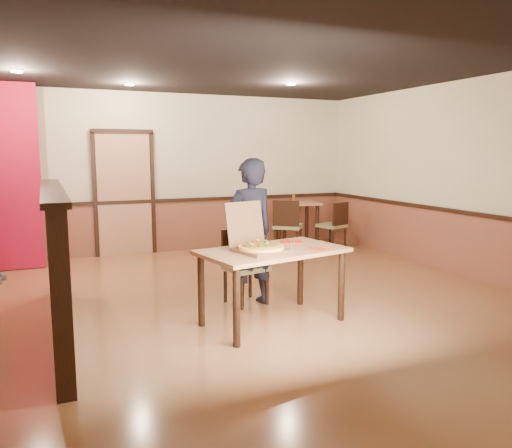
{
  "coord_description": "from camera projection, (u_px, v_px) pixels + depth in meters",
  "views": [
    {
      "loc": [
        -2.07,
        -5.31,
        1.78
      ],
      "look_at": [
        0.2,
        0.0,
        0.94
      ],
      "focal_mm": 35.0,
      "sensor_mm": 36.0,
      "label": 1
    }
  ],
  "objects": [
    {
      "name": "wall_right",
      "position": [
        471.0,
        179.0,
        7.05
      ],
      "size": [
        0.0,
        7.0,
        7.0
      ],
      "primitive_type": "plane",
      "rotation": [
        1.57,
        0.0,
        -1.57
      ],
      "color": "beige",
      "rests_on": "floor"
    },
    {
      "name": "wall_back",
      "position": [
        169.0,
        173.0,
        8.88
      ],
      "size": [
        7.0,
        0.0,
        7.0
      ],
      "primitive_type": "plane",
      "rotation": [
        1.57,
        0.0,
        0.0
      ],
      "color": "beige",
      "rests_on": "floor"
    },
    {
      "name": "main_table",
      "position": [
        273.0,
        260.0,
        5.15
      ],
      "size": [
        1.61,
        1.11,
        0.79
      ],
      "rotation": [
        0.0,
        0.0,
        0.2
      ],
      "color": "tan",
      "rests_on": "floor"
    },
    {
      "name": "diner",
      "position": [
        250.0,
        233.0,
        5.74
      ],
      "size": [
        0.69,
        0.51,
        1.71
      ],
      "primitive_type": "imported",
      "rotation": [
        0.0,
        0.0,
        3.31
      ],
      "color": "black",
      "rests_on": "floor"
    },
    {
      "name": "spot_c",
      "position": [
        291.0,
        84.0,
        7.4
      ],
      "size": [
        0.14,
        0.14,
        0.02
      ],
      "primitive_type": "cylinder",
      "color": "beige",
      "rests_on": "ceiling"
    },
    {
      "name": "side_chair_right",
      "position": [
        335.0,
        223.0,
        9.13
      ],
      "size": [
        0.55,
        0.55,
        0.88
      ],
      "rotation": [
        0.0,
        0.0,
        3.48
      ],
      "color": "olive",
      "rests_on": "floor"
    },
    {
      "name": "side_chair_left",
      "position": [
        287.0,
        224.0,
        8.76
      ],
      "size": [
        0.66,
        0.66,
        0.95
      ],
      "rotation": [
        0.0,
        0.0,
        2.5
      ],
      "color": "olive",
      "rests_on": "floor"
    },
    {
      "name": "floor",
      "position": [
        241.0,
        304.0,
        5.9
      ],
      "size": [
        7.0,
        7.0,
        0.0
      ],
      "primitive_type": "plane",
      "color": "#A76941",
      "rests_on": "ground"
    },
    {
      "name": "side_table",
      "position": [
        296.0,
        211.0,
        9.48
      ],
      "size": [
        0.92,
        0.92,
        0.84
      ],
      "rotation": [
        0.0,
        0.0,
        -0.2
      ],
      "color": "tan",
      "rests_on": "floor"
    },
    {
      "name": "pizza",
      "position": [
        261.0,
        247.0,
        4.98
      ],
      "size": [
        0.53,
        0.53,
        0.03
      ],
      "primitive_type": "cylinder",
      "rotation": [
        0.0,
        0.0,
        -0.15
      ],
      "color": "#FBBB5B",
      "rests_on": "pizza_box"
    },
    {
      "name": "ceiling",
      "position": [
        240.0,
        58.0,
        5.49
      ],
      "size": [
        7.0,
        7.0,
        0.0
      ],
      "primitive_type": "plane",
      "rotation": [
        3.14,
        0.0,
        0.0
      ],
      "color": "black",
      "rests_on": "wall_back"
    },
    {
      "name": "condiment",
      "position": [
        294.0,
        198.0,
        9.37
      ],
      "size": [
        0.06,
        0.06,
        0.14
      ],
      "primitive_type": "cylinder",
      "color": "brown",
      "rests_on": "side_table"
    },
    {
      "name": "napkin_far",
      "position": [
        291.0,
        242.0,
        5.54
      ],
      "size": [
        0.3,
        0.3,
        0.01
      ],
      "rotation": [
        0.0,
        0.0,
        -0.36
      ],
      "color": "red",
      "rests_on": "main_table"
    },
    {
      "name": "wainscot_back",
      "position": [
        171.0,
        226.0,
        8.99
      ],
      "size": [
        7.0,
        0.04,
        0.9
      ],
      "primitive_type": "cube",
      "color": "brown",
      "rests_on": "floor"
    },
    {
      "name": "back_door",
      "position": [
        124.0,
        195.0,
        8.59
      ],
      "size": [
        0.9,
        0.06,
        2.1
      ],
      "primitive_type": "cube",
      "color": "tan",
      "rests_on": "wall_back"
    },
    {
      "name": "wainscot_right",
      "position": [
        465.0,
        245.0,
        7.18
      ],
      "size": [
        0.04,
        7.0,
        0.9
      ],
      "primitive_type": "cube",
      "color": "brown",
      "rests_on": "floor"
    },
    {
      "name": "booth_partition",
      "position": [
        56.0,
        261.0,
        4.83
      ],
      "size": [
        0.2,
        3.1,
        1.44
      ],
      "color": "black",
      "rests_on": "floor"
    },
    {
      "name": "chair_rail_right",
      "position": [
        466.0,
        213.0,
        7.1
      ],
      "size": [
        0.06,
        7.0,
        0.06
      ],
      "primitive_type": "cube",
      "color": "black",
      "rests_on": "wall_right"
    },
    {
      "name": "spot_b",
      "position": [
        130.0,
        84.0,
        7.46
      ],
      "size": [
        0.14,
        0.14,
        0.02
      ],
      "primitive_type": "cylinder",
      "color": "beige",
      "rests_on": "ceiling"
    },
    {
      "name": "spot_a",
      "position": [
        17.0,
        71.0,
        6.24
      ],
      "size": [
        0.14,
        0.14,
        0.02
      ],
      "primitive_type": "cylinder",
      "color": "beige",
      "rests_on": "ceiling"
    },
    {
      "name": "chair_rail_back",
      "position": [
        170.0,
        200.0,
        8.91
      ],
      "size": [
        7.0,
        0.06,
        0.06
      ],
      "primitive_type": "cube",
      "color": "black",
      "rests_on": "wall_back"
    },
    {
      "name": "pizza_box",
      "position": [
        258.0,
        245.0,
        5.02
      ],
      "size": [
        0.58,
        0.64,
        0.48
      ],
      "rotation": [
        0.0,
        0.0,
        0.26
      ],
      "color": "brown",
      "rests_on": "main_table"
    },
    {
      "name": "diner_chair",
      "position": [
        243.0,
        263.0,
        5.91
      ],
      "size": [
        0.51,
        0.51,
        0.87
      ],
      "rotation": [
        0.0,
        0.0,
        0.2
      ],
      "color": "olive",
      "rests_on": "floor"
    },
    {
      "name": "napkin_near",
      "position": [
        319.0,
        249.0,
        5.11
      ],
      "size": [
        0.26,
        0.26,
        0.01
      ],
      "rotation": [
        0.0,
        0.0,
        0.34
      ],
      "color": "red",
      "rests_on": "main_table"
    }
  ]
}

